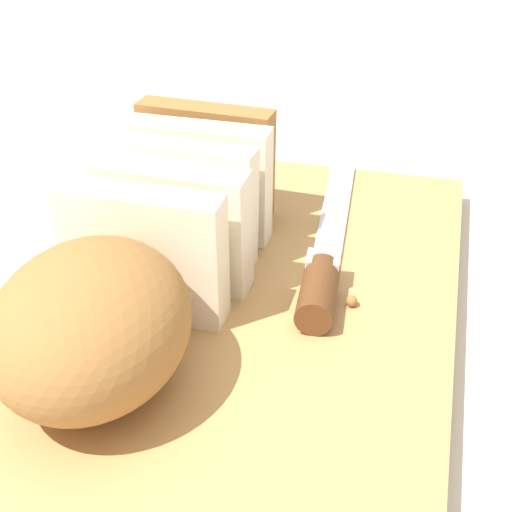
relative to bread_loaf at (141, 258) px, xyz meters
name	(u,v)px	position (x,y,z in m)	size (l,w,h in m)	color
ground_plane	(256,317)	(0.04, -0.07, -0.07)	(3.00, 3.00, 0.00)	beige
cutting_board	(256,305)	(0.04, -0.07, -0.06)	(0.43, 0.28, 0.02)	tan
bread_loaf	(141,258)	(0.00, 0.00, 0.00)	(0.31, 0.12, 0.09)	#996633
bread_knife	(323,271)	(0.07, -0.11, -0.04)	(0.26, 0.04, 0.03)	silver
crumb_near_knife	(174,345)	(-0.03, -0.03, -0.04)	(0.01, 0.01, 0.01)	#996633
crumb_near_loaf	(352,299)	(0.05, -0.13, -0.04)	(0.01, 0.01, 0.01)	#996633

